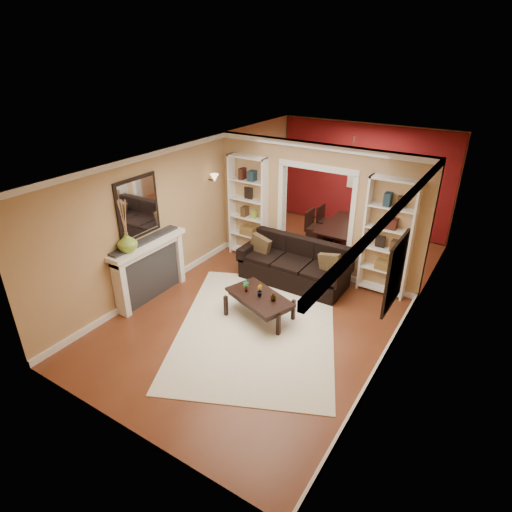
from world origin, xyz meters
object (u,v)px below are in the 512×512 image
Objects in this scene: sofa at (294,263)px; coffee_table at (259,307)px; bookshelf_left at (248,208)px; bookshelf_right at (388,238)px; fireplace at (151,270)px; dining_table at (344,236)px.

sofa is 1.48m from coffee_table.
bookshelf_left and bookshelf_right have the same top height.
coffee_table is 2.73m from bookshelf_left.
sofa is 2.80m from fireplace.
bookshelf_right is at bearing 73.25° from coffee_table.
dining_table is (0.24, 2.15, -0.15)m from sofa.
dining_table is (0.15, 3.61, 0.06)m from coffee_table.
dining_table is (1.70, 1.57, -0.86)m from bookshelf_left.
fireplace is at bearing -135.84° from sofa.
fireplace reaches higher than dining_table.
coffee_table is at bearing -86.46° from sofa.
sofa is 0.96× the size of bookshelf_right.
sofa is 1.85× the size of coffee_table.
dining_table is at bearing 107.97° from coffee_table.
bookshelf_right is 1.41× the size of dining_table.
coffee_table is 2.72m from bookshelf_right.
bookshelf_right reaches higher than dining_table.
sofa is 1.87m from bookshelf_right.
coffee_table is at bearing -127.04° from bookshelf_right.
fireplace is at bearing -146.63° from coffee_table.
coffee_table is at bearing 13.08° from fireplace.
dining_table is at bearing 131.70° from bookshelf_right.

